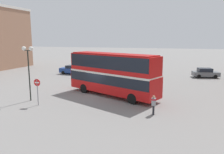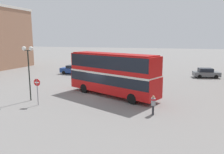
# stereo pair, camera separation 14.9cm
# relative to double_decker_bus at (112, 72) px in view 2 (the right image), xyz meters

# --- Properties ---
(ground_plane) EXTENTS (240.00, 240.00, 0.00)m
(ground_plane) POSITION_rel_double_decker_bus_xyz_m (-1.71, -0.53, -2.66)
(ground_plane) COLOR gray
(double_decker_bus) EXTENTS (11.00, 6.36, 4.63)m
(double_decker_bus) POSITION_rel_double_decker_bus_xyz_m (0.00, 0.00, 0.00)
(double_decker_bus) COLOR red
(double_decker_bus) RESTS_ON ground_plane
(pedestrian_foreground) EXTENTS (0.47, 0.47, 1.62)m
(pedestrian_foreground) POSITION_rel_double_decker_bus_xyz_m (5.13, -4.65, -1.66)
(pedestrian_foreground) COLOR #232328
(pedestrian_foreground) RESTS_ON ground_plane
(parked_car_kerb_near) EXTENTS (4.29, 1.79, 1.54)m
(parked_car_kerb_near) POSITION_rel_double_decker_bus_xyz_m (-11.25, 11.77, -1.87)
(parked_car_kerb_near) COLOR navy
(parked_car_kerb_near) RESTS_ON ground_plane
(parked_car_kerb_far) EXTENTS (4.29, 2.61, 1.52)m
(parked_car_kerb_far) POSITION_rel_double_decker_bus_xyz_m (10.70, 15.40, -1.90)
(parked_car_kerb_far) COLOR slate
(parked_car_kerb_far) RESTS_ON ground_plane
(street_lamp_twin_globe) EXTENTS (1.26, 0.42, 5.45)m
(street_lamp_twin_globe) POSITION_rel_double_decker_bus_xyz_m (-7.23, -4.38, 1.69)
(street_lamp_twin_globe) COLOR black
(street_lamp_twin_globe) RESTS_ON ground_plane
(no_entry_sign) EXTENTS (0.68, 0.08, 2.51)m
(no_entry_sign) POSITION_rel_double_decker_bus_xyz_m (-5.53, -5.47, -0.94)
(no_entry_sign) COLOR gray
(no_entry_sign) RESTS_ON ground_plane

